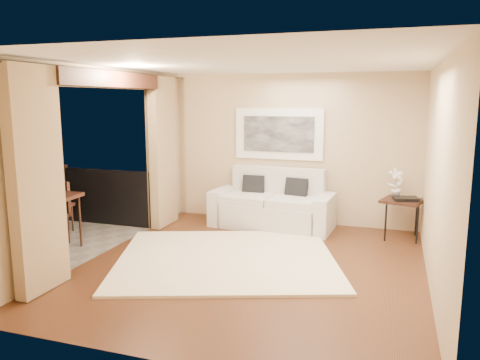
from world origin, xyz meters
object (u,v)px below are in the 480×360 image
at_px(orchid, 396,183).
at_px(balcony_chair_far, 51,200).
at_px(balcony_chair_near, 56,208).
at_px(side_table, 402,203).
at_px(bistro_table, 50,201).
at_px(ice_bucket, 45,187).
at_px(sofa, 273,206).

xyz_separation_m(orchid, balcony_chair_far, (-5.44, -1.71, -0.30)).
xyz_separation_m(balcony_chair_far, balcony_chair_near, (0.40, -0.36, -0.03)).
distance_m(side_table, bistro_table, 5.48).
xyz_separation_m(balcony_chair_near, ice_bucket, (0.02, -0.22, 0.37)).
bearing_deg(sofa, side_table, 1.38).
xyz_separation_m(balcony_chair_far, ice_bucket, (0.42, -0.58, 0.34)).
distance_m(orchid, ice_bucket, 5.52).
bearing_deg(side_table, bistro_table, -155.35).
bearing_deg(balcony_chair_near, bistro_table, -50.09).
height_order(orchid, balcony_chair_far, orchid).
height_order(bistro_table, balcony_chair_far, balcony_chair_far).
relative_size(orchid, bistro_table, 0.59).
distance_m(sofa, balcony_chair_far, 3.79).
xyz_separation_m(sofa, balcony_chair_near, (-2.98, -2.05, 0.21)).
relative_size(side_table, bistro_table, 0.88).
xyz_separation_m(side_table, balcony_chair_near, (-5.15, -1.96, -0.02)).
height_order(side_table, ice_bucket, ice_bucket).
xyz_separation_m(bistro_table, balcony_chair_far, (-0.57, 0.68, -0.16)).
xyz_separation_m(side_table, orchid, (-0.11, 0.11, 0.31)).
relative_size(bistro_table, balcony_chair_near, 0.86).
relative_size(balcony_chair_near, ice_bucket, 4.92).
height_order(sofa, balcony_chair_far, balcony_chair_far).
relative_size(orchid, balcony_chair_near, 0.51).
bearing_deg(balcony_chair_near, ice_bucket, -72.47).
bearing_deg(orchid, side_table, -44.71).
bearing_deg(side_table, balcony_chair_far, -163.91).
bearing_deg(sofa, balcony_chair_far, -149.43).
bearing_deg(sofa, orchid, 4.23).
height_order(side_table, bistro_table, bistro_table).
bearing_deg(balcony_chair_far, orchid, -160.29).
bearing_deg(ice_bucket, sofa, 37.57).
bearing_deg(sofa, bistro_table, -135.79).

